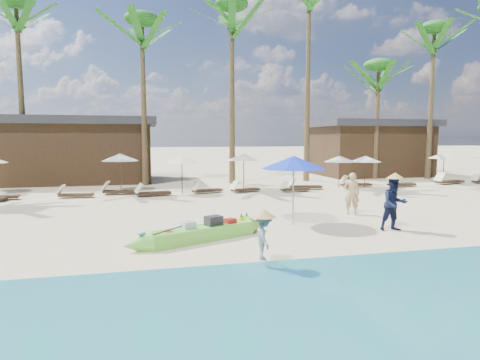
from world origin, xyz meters
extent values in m
plane|color=beige|center=(0.00, 0.00, 0.00)|extent=(240.00, 240.00, 0.00)
cube|color=tan|center=(0.00, -5.00, 0.00)|extent=(240.00, 4.50, 0.01)
cube|color=#78E345|center=(-1.75, -0.13, 0.20)|extent=(3.26, 1.92, 0.39)
cube|color=white|center=(-1.75, -0.13, 0.22)|extent=(2.77, 1.57, 0.18)
cube|color=#262628|center=(-1.37, 0.03, 0.48)|extent=(0.57, 0.52, 0.36)
cube|color=silver|center=(-2.15, -0.25, 0.45)|extent=(0.45, 0.43, 0.29)
cube|color=red|center=(-0.83, 0.21, 0.42)|extent=(0.39, 0.36, 0.23)
cylinder|color=red|center=(-2.72, -0.50, 0.35)|extent=(0.23, 0.23, 0.09)
cylinder|color=#262628|center=(-2.91, -0.69, 0.34)|extent=(0.21, 0.21, 0.08)
sphere|color=tan|center=(-3.21, -0.77, 0.40)|extent=(0.19, 0.19, 0.19)
cylinder|color=yellow|center=(-0.42, 0.54, 0.40)|extent=(0.14, 0.14, 0.19)
cylinder|color=yellow|center=(-0.23, 0.62, 0.40)|extent=(0.14, 0.14, 0.19)
imported|color=tan|center=(4.42, 2.50, 0.81)|extent=(0.70, 0.59, 1.63)
imported|color=#131634|center=(4.37, -0.30, 0.87)|extent=(0.91, 0.74, 1.74)
imported|color=gray|center=(-0.70, -2.87, 0.70)|extent=(0.44, 0.70, 1.05)
cylinder|color=#99999E|center=(1.58, 1.31, 1.14)|extent=(0.05, 0.05, 2.29)
cone|color=blue|center=(1.58, 1.31, 2.13)|extent=(2.19, 2.19, 0.45)
cylinder|color=#3B2718|center=(-4.68, 11.50, 1.02)|extent=(0.05, 0.05, 2.04)
cone|color=#EEEAC9|center=(-4.68, 11.50, 1.89)|extent=(2.04, 2.04, 0.41)
cube|color=#3B2718|center=(-6.69, 9.52, 0.14)|extent=(1.65, 0.66, 0.11)
cube|color=#EEEAC9|center=(-7.40, 9.58, 0.43)|extent=(0.41, 0.55, 0.47)
cube|color=#3B2718|center=(-4.65, 10.30, 0.15)|extent=(1.77, 0.81, 0.12)
cube|color=#EEEAC9|center=(-5.39, 10.42, 0.45)|extent=(0.46, 0.60, 0.50)
cylinder|color=#3B2718|center=(-1.45, 9.83, 0.98)|extent=(0.05, 0.05, 1.96)
cone|color=#EEEAC9|center=(-1.45, 9.83, 1.82)|extent=(1.96, 1.96, 0.39)
cube|color=#3B2718|center=(-2.95, 9.23, 0.15)|extent=(1.77, 0.89, 0.12)
cube|color=#EEEAC9|center=(-3.68, 9.08, 0.45)|extent=(0.49, 0.62, 0.49)
cylinder|color=#3B2718|center=(2.23, 11.18, 0.99)|extent=(0.05, 0.05, 1.99)
cone|color=#EEEAC9|center=(2.23, 11.18, 1.85)|extent=(1.99, 1.99, 0.40)
cube|color=#3B2718|center=(-0.11, 9.75, 0.14)|extent=(1.70, 1.00, 0.11)
cube|color=#EEEAC9|center=(-0.78, 9.52, 0.43)|extent=(0.51, 0.61, 0.47)
cube|color=#3B2718|center=(1.95, 9.60, 0.14)|extent=(1.65, 0.93, 0.11)
cube|color=#EEEAC9|center=(1.28, 9.40, 0.42)|extent=(0.48, 0.59, 0.46)
cylinder|color=#3B2718|center=(7.87, 10.33, 0.92)|extent=(0.05, 0.05, 1.84)
cone|color=#EEEAC9|center=(7.87, 10.33, 1.71)|extent=(1.84, 1.84, 0.37)
cube|color=#3B2718|center=(4.66, 9.16, 0.14)|extent=(1.57, 0.58, 0.11)
cube|color=#EEEAC9|center=(3.98, 9.13, 0.41)|extent=(0.37, 0.52, 0.45)
cube|color=#3B2718|center=(5.61, 9.96, 0.16)|extent=(1.86, 0.85, 0.13)
cube|color=#EEEAC9|center=(4.83, 10.08, 0.47)|extent=(0.49, 0.64, 0.52)
cylinder|color=#3B2718|center=(9.46, 10.16, 0.92)|extent=(0.05, 0.05, 1.84)
cone|color=#EEEAC9|center=(9.46, 10.16, 1.71)|extent=(1.84, 1.84, 0.37)
cube|color=#3B2718|center=(9.01, 10.35, 0.16)|extent=(1.83, 0.78, 0.13)
cube|color=#EEEAC9|center=(8.23, 10.44, 0.47)|extent=(0.46, 0.62, 0.52)
cylinder|color=#3B2718|center=(15.45, 10.78, 0.98)|extent=(0.05, 0.05, 1.96)
cone|color=#EEEAC9|center=(15.45, 10.78, 1.83)|extent=(1.96, 1.96, 0.39)
cube|color=#3B2718|center=(11.75, 9.82, 0.15)|extent=(1.75, 0.70, 0.12)
cube|color=#EEEAC9|center=(11.00, 9.75, 0.45)|extent=(0.43, 0.59, 0.50)
cube|color=#3B2718|center=(15.60, 10.36, 0.17)|extent=(1.93, 0.81, 0.13)
cube|color=#EEEAC9|center=(14.78, 10.27, 0.50)|extent=(0.48, 0.65, 0.55)
cube|color=#EEEAC9|center=(17.45, 10.25, 0.42)|extent=(0.36, 0.51, 0.46)
cone|color=brown|center=(-10.45, 15.08, 5.45)|extent=(0.40, 0.40, 10.89)
ellipsoid|color=#25691A|center=(-10.45, 15.08, 10.89)|extent=(2.08, 2.08, 0.88)
cone|color=brown|center=(-3.36, 14.27, 5.04)|extent=(0.40, 0.40, 10.08)
ellipsoid|color=#25691A|center=(-3.36, 14.27, 10.08)|extent=(2.08, 2.08, 0.88)
cone|color=brown|center=(2.15, 14.01, 5.63)|extent=(0.40, 0.40, 11.26)
ellipsoid|color=#25691A|center=(2.15, 14.01, 11.26)|extent=(2.08, 2.08, 0.88)
cone|color=brown|center=(7.45, 14.38, 6.58)|extent=(0.40, 0.40, 13.16)
cone|color=brown|center=(12.84, 14.52, 4.04)|extent=(0.40, 0.40, 8.07)
ellipsoid|color=#25691A|center=(12.84, 14.52, 8.07)|extent=(2.08, 2.08, 0.88)
cone|color=brown|center=(16.57, 13.68, 5.32)|extent=(0.40, 0.40, 10.64)
ellipsoid|color=#25691A|center=(16.57, 13.68, 10.64)|extent=(2.08, 2.08, 0.88)
cube|color=#3B2718|center=(-8.00, 17.50, 1.90)|extent=(10.00, 6.00, 3.80)
cube|color=#2D2D33|center=(-8.00, 17.50, 4.05)|extent=(10.80, 6.60, 0.50)
cube|color=#3B2718|center=(14.00, 17.50, 1.90)|extent=(8.00, 6.00, 3.80)
cube|color=#2D2D33|center=(14.00, 17.50, 4.05)|extent=(8.80, 6.60, 0.50)
camera|label=1|loc=(-3.23, -11.41, 2.94)|focal=30.00mm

